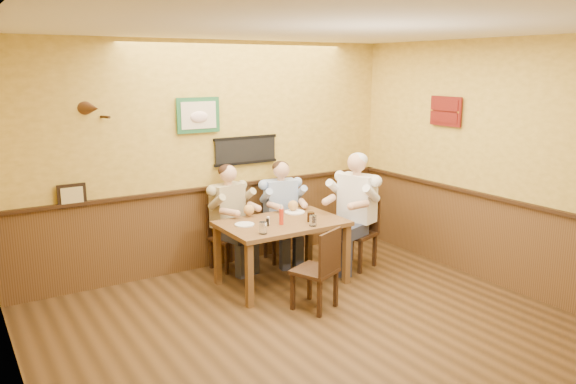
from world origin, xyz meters
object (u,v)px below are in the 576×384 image
object	(u,v)px
dining_table	(282,229)
water_glass_left	(263,228)
chair_near_side	(315,269)
hot_sauce_bottle	(281,216)
diner_white_elder	(357,217)
chair_back_left	(228,236)
salt_shaker	(268,220)
diner_blue_polo	(281,216)
cola_tumbler	(311,217)
chair_back_right	(281,230)
water_glass_mid	(313,221)
diner_tan_shirt	(228,223)
chair_right_end	(356,232)
pepper_shaker	(268,222)

from	to	relation	value
dining_table	water_glass_left	distance (m)	0.55
chair_near_side	hot_sauce_bottle	xyz separation A→B (m)	(0.01, 0.67, 0.41)
diner_white_elder	water_glass_left	distance (m)	1.54
chair_back_left	salt_shaker	xyz separation A→B (m)	(0.12, -0.80, 0.38)
water_glass_left	diner_blue_polo	bearing A→B (deg)	50.56
chair_near_side	salt_shaker	bearing A→B (deg)	-104.69
diner_white_elder	cola_tumbler	size ratio (longest dim) A/B	11.78
diner_white_elder	cola_tumbler	bearing A→B (deg)	-97.35
chair_back_left	dining_table	bearing A→B (deg)	-81.20
chair_back_right	water_glass_mid	xyz separation A→B (m)	(-0.21, -1.04, 0.40)
diner_white_elder	salt_shaker	bearing A→B (deg)	-109.15
diner_blue_polo	cola_tumbler	bearing A→B (deg)	-89.85
diner_tan_shirt	dining_table	bearing A→B (deg)	-81.20
dining_table	diner_white_elder	xyz separation A→B (m)	(1.08, -0.02, -0.00)
chair_back_right	water_glass_left	bearing A→B (deg)	-120.67
diner_white_elder	hot_sauce_bottle	bearing A→B (deg)	-104.79
diner_tan_shirt	water_glass_mid	xyz separation A→B (m)	(0.50, -1.12, 0.22)
diner_blue_polo	water_glass_left	xyz separation A→B (m)	(-0.83, -1.01, 0.22)
chair_back_left	chair_near_side	bearing A→B (deg)	-94.15
chair_back_right	water_glass_mid	distance (m)	1.14
water_glass_left	hot_sauce_bottle	size ratio (longest dim) A/B	0.64
chair_back_left	water_glass_left	world-z (taller)	water_glass_left
chair_back_left	salt_shaker	size ratio (longest dim) A/B	9.78
diner_blue_polo	cola_tumbler	world-z (taller)	diner_blue_polo
chair_back_left	chair_back_right	size ratio (longest dim) A/B	1.01
dining_table	diner_blue_polo	xyz separation A→B (m)	(0.41, 0.71, -0.07)
chair_back_left	cola_tumbler	xyz separation A→B (m)	(0.58, -0.97, 0.39)
dining_table	chair_near_side	size ratio (longest dim) A/B	1.60
chair_right_end	water_glass_mid	xyz separation A→B (m)	(-0.88, -0.32, 0.35)
diner_blue_polo	salt_shaker	world-z (taller)	diner_blue_polo
salt_shaker	diner_blue_polo	bearing A→B (deg)	50.08
chair_near_side	chair_right_end	bearing A→B (deg)	-170.06
diner_white_elder	water_glass_left	world-z (taller)	diner_white_elder
cola_tumbler	diner_white_elder	bearing A→B (deg)	11.44
chair_back_right	cola_tumbler	size ratio (longest dim) A/B	7.42
diner_white_elder	water_glass_mid	world-z (taller)	diner_white_elder
chair_right_end	dining_table	bearing A→B (deg)	-109.80
chair_back_right	chair_near_side	size ratio (longest dim) A/B	0.95
chair_near_side	salt_shaker	distance (m)	0.85
salt_shaker	pepper_shaker	world-z (taller)	same
hot_sauce_bottle	chair_near_side	bearing A→B (deg)	-90.62
chair_near_side	water_glass_mid	world-z (taller)	chair_near_side
hot_sauce_bottle	salt_shaker	size ratio (longest dim) A/B	2.38
pepper_shaker	chair_near_side	bearing A→B (deg)	-77.50
dining_table	diner_blue_polo	size ratio (longest dim) A/B	1.19
cola_tumbler	chair_back_right	bearing A→B (deg)	81.38
chair_right_end	chair_back_right	bearing A→B (deg)	-155.97
diner_tan_shirt	diner_blue_polo	size ratio (longest dim) A/B	1.01
chair_back_right	pepper_shaker	world-z (taller)	pepper_shaker
chair_near_side	diner_white_elder	size ratio (longest dim) A/B	0.67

